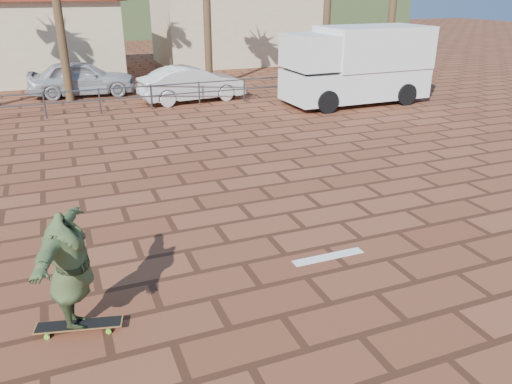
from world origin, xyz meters
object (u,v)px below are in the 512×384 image
skateboarder (70,271)px  car_silver (82,78)px  longboard (79,325)px  campervan (357,64)px  car_white (192,84)px

skateboarder → car_silver: (1.34, 17.74, -0.21)m
skateboarder → car_silver: bearing=10.9°
longboard → skateboarder: (-0.00, -0.00, 0.90)m
longboard → campervan: bearing=58.0°
campervan → car_silver: size_ratio=1.31×
car_white → car_silver: bearing=49.1°
campervan → car_white: campervan is taller
campervan → car_silver: bearing=149.7°
longboard → campervan: (12.01, 11.78, 1.55)m
car_silver → car_white: car_silver is taller
car_silver → skateboarder: bearing=-179.2°
skateboarder → car_white: 15.79m
car_silver → car_white: (4.32, -3.00, -0.05)m
campervan → car_white: 7.06m
car_silver → car_white: size_ratio=1.03×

